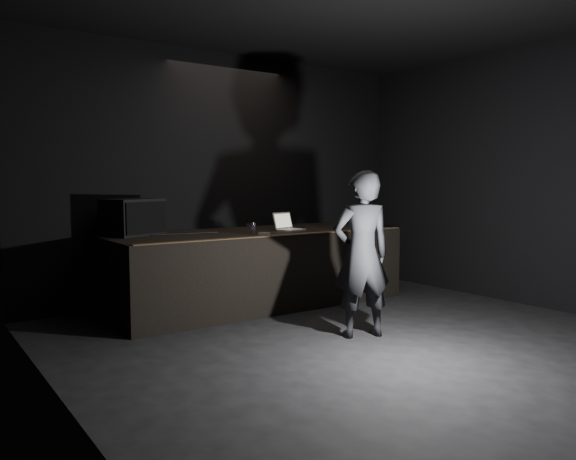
% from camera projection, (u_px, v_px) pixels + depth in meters
% --- Properties ---
extents(ground, '(7.00, 7.00, 0.00)m').
position_uv_depth(ground, '(403.00, 354.00, 5.45)').
color(ground, black).
rests_on(ground, ground).
extents(room_walls, '(6.10, 7.10, 3.52)m').
position_uv_depth(room_walls, '(407.00, 144.00, 5.27)').
color(room_walls, black).
rests_on(room_walls, ground).
extents(stage_riser, '(4.00, 1.50, 1.00)m').
position_uv_depth(stage_riser, '(255.00, 268.00, 7.63)').
color(stage_riser, black).
rests_on(stage_riser, ground).
extents(riser_lip, '(3.92, 0.10, 0.01)m').
position_uv_depth(riser_lip, '(285.00, 235.00, 7.01)').
color(riser_lip, brown).
rests_on(riser_lip, stage_riser).
extents(stage_monitor, '(0.81, 0.71, 0.46)m').
position_uv_depth(stage_monitor, '(133.00, 217.00, 6.99)').
color(stage_monitor, black).
rests_on(stage_monitor, stage_riser).
extents(cable, '(0.86, 0.16, 0.02)m').
position_uv_depth(cable, '(185.00, 234.00, 7.12)').
color(cable, black).
rests_on(cable, stage_riser).
extents(laptop, '(0.42, 0.39, 0.24)m').
position_uv_depth(laptop, '(287.00, 226.00, 7.74)').
color(laptop, silver).
rests_on(laptop, stage_riser).
extents(beer_can, '(0.06, 0.06, 0.14)m').
position_uv_depth(beer_can, '(253.00, 228.00, 7.23)').
color(beer_can, silver).
rests_on(beer_can, stage_riser).
extents(plastic_cup, '(0.09, 0.09, 0.11)m').
position_uv_depth(plastic_cup, '(249.00, 228.00, 7.46)').
color(plastic_cup, white).
rests_on(plastic_cup, stage_riser).
extents(wii_remote, '(0.13, 0.14, 0.03)m').
position_uv_depth(wii_remote, '(264.00, 234.00, 7.07)').
color(wii_remote, white).
rests_on(wii_remote, stage_riser).
extents(person, '(0.75, 0.61, 1.79)m').
position_uv_depth(person, '(362.00, 254.00, 6.00)').
color(person, black).
rests_on(person, ground).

